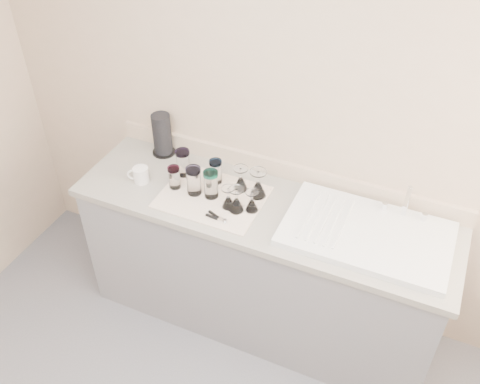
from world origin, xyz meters
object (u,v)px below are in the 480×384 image
at_px(goblet_back_left, 241,182).
at_px(tumbler_lavender, 211,184).
at_px(tumbler_teal, 183,162).
at_px(goblet_front_right, 252,204).
at_px(tumbler_magenta, 174,177).
at_px(tumbler_blue, 194,181).
at_px(can_opener, 217,218).
at_px(tumbler_purple, 216,171).
at_px(paper_towel_roll, 162,135).
at_px(sink_unit, 367,233).
at_px(white_mug, 140,175).
at_px(goblet_extra, 236,203).
at_px(goblet_front_left, 228,200).
at_px(goblet_back_right, 258,187).

bearing_deg(goblet_back_left, tumbler_lavender, -135.79).
bearing_deg(tumbler_teal, goblet_front_right, -15.01).
height_order(tumbler_teal, goblet_back_left, tumbler_teal).
distance_m(tumbler_magenta, tumbler_blue, 0.12).
distance_m(tumbler_blue, can_opener, 0.26).
xyz_separation_m(tumbler_purple, paper_towel_roll, (-0.41, 0.13, 0.05)).
bearing_deg(sink_unit, goblet_front_right, -174.33).
bearing_deg(sink_unit, white_mug, -176.34).
height_order(tumbler_teal, tumbler_lavender, tumbler_lavender).
bearing_deg(tumbler_teal, can_opener, -38.21).
relative_size(tumbler_blue, can_opener, 1.33).
xyz_separation_m(goblet_back_left, goblet_extra, (0.05, -0.17, -0.00)).
distance_m(goblet_back_left, goblet_front_right, 0.18).
bearing_deg(tumbler_magenta, goblet_front_left, -4.90).
relative_size(tumbler_lavender, goblet_back_right, 0.99).
xyz_separation_m(tumbler_purple, tumbler_lavender, (0.03, -0.12, 0.01)).
bearing_deg(goblet_back_left, paper_towel_roll, 166.36).
bearing_deg(white_mug, tumbler_blue, 4.33).
bearing_deg(paper_towel_roll, goblet_back_left, -13.64).
height_order(tumbler_magenta, goblet_front_left, tumbler_magenta).
bearing_deg(white_mug, tumbler_magenta, 6.84).
bearing_deg(goblet_extra, goblet_front_left, 171.10).
relative_size(goblet_extra, can_opener, 1.15).
bearing_deg(tumbler_purple, goblet_back_right, -3.15).
relative_size(tumbler_lavender, paper_towel_roll, 0.62).
height_order(tumbler_blue, white_mug, tumbler_blue).
bearing_deg(tumbler_teal, goblet_front_left, -23.58).
bearing_deg(goblet_extra, goblet_back_left, 106.96).
bearing_deg(goblet_front_left, tumbler_lavender, 160.67).
distance_m(tumbler_teal, goblet_back_left, 0.35).
xyz_separation_m(tumbler_lavender, paper_towel_roll, (-0.44, 0.25, 0.04)).
relative_size(goblet_front_left, goblet_extra, 0.88).
bearing_deg(goblet_front_right, can_opener, -134.62).
height_order(goblet_front_right, can_opener, goblet_front_right).
bearing_deg(sink_unit, tumbler_lavender, -177.09).
distance_m(tumbler_blue, goblet_front_left, 0.22).
relative_size(goblet_back_left, goblet_back_right, 0.89).
distance_m(goblet_back_right, goblet_extra, 0.17).
bearing_deg(goblet_front_left, tumbler_blue, 172.36).
xyz_separation_m(tumbler_purple, tumbler_blue, (-0.06, -0.13, 0.01)).
bearing_deg(tumbler_purple, goblet_extra, -40.16).
distance_m(goblet_front_right, paper_towel_roll, 0.74).
distance_m(goblet_front_right, white_mug, 0.66).
bearing_deg(can_opener, tumbler_magenta, 156.54).
bearing_deg(goblet_front_right, paper_towel_roll, 158.53).
bearing_deg(tumbler_purple, sink_unit, -5.11).
relative_size(tumbler_teal, goblet_back_left, 1.10).
bearing_deg(tumbler_teal, white_mug, -142.46).
bearing_deg(paper_towel_roll, can_opener, -36.50).
distance_m(goblet_back_left, paper_towel_roll, 0.58).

